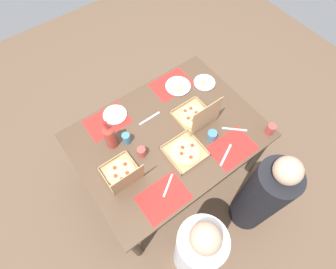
% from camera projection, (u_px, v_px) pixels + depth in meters
% --- Properties ---
extents(ground_plane, '(6.00, 6.00, 0.00)m').
position_uv_depth(ground_plane, '(168.00, 169.00, 2.89)').
color(ground_plane, brown).
extents(dining_table, '(1.51, 1.12, 0.76)m').
position_uv_depth(dining_table, '(168.00, 140.00, 2.32)').
color(dining_table, '#3F3328').
rests_on(dining_table, ground_plane).
extents(placemat_near_left, '(0.36, 0.26, 0.00)m').
position_uv_depth(placemat_near_left, '(172.00, 84.00, 2.49)').
color(placemat_near_left, red).
rests_on(placemat_near_left, dining_table).
extents(placemat_near_right, '(0.36, 0.26, 0.00)m').
position_uv_depth(placemat_near_right, '(107.00, 121.00, 2.29)').
color(placemat_near_right, red).
rests_on(placemat_near_right, dining_table).
extents(placemat_far_left, '(0.36, 0.26, 0.00)m').
position_uv_depth(placemat_far_left, '(232.00, 148.00, 2.17)').
color(placemat_far_left, red).
rests_on(placemat_far_left, dining_table).
extents(placemat_far_right, '(0.36, 0.26, 0.00)m').
position_uv_depth(placemat_far_right, '(164.00, 198.00, 1.97)').
color(placemat_far_right, red).
rests_on(placemat_far_right, dining_table).
extents(pizza_box_corner_left, '(0.29, 0.29, 0.04)m').
position_uv_depth(pizza_box_corner_left, '(185.00, 152.00, 2.14)').
color(pizza_box_corner_left, tan).
rests_on(pizza_box_corner_left, dining_table).
extents(pizza_box_edge_far, '(0.26, 0.29, 0.29)m').
position_uv_depth(pizza_box_edge_far, '(122.00, 174.00, 2.01)').
color(pizza_box_edge_far, tan).
rests_on(pizza_box_edge_far, dining_table).
extents(pizza_box_corner_right, '(0.29, 0.29, 0.32)m').
position_uv_depth(pizza_box_corner_right, '(196.00, 116.00, 2.26)').
color(pizza_box_corner_right, tan).
rests_on(pizza_box_corner_right, dining_table).
extents(plate_near_right, '(0.20, 0.20, 0.03)m').
position_uv_depth(plate_near_right, '(204.00, 83.00, 2.49)').
color(plate_near_right, white).
rests_on(plate_near_right, dining_table).
extents(plate_middle, '(0.23, 0.23, 0.03)m').
position_uv_depth(plate_middle, '(178.00, 86.00, 2.47)').
color(plate_middle, white).
rests_on(plate_middle, dining_table).
extents(plate_far_right, '(0.20, 0.20, 0.02)m').
position_uv_depth(plate_far_right, '(115.00, 115.00, 2.32)').
color(plate_far_right, white).
rests_on(plate_far_right, dining_table).
extents(soda_bottle, '(0.09, 0.09, 0.32)m').
position_uv_depth(soda_bottle, '(110.00, 136.00, 2.07)').
color(soda_bottle, '#B2382D').
rests_on(soda_bottle, dining_table).
extents(cup_clear_right, '(0.07, 0.07, 0.10)m').
position_uv_depth(cup_clear_right, '(270.00, 129.00, 2.20)').
color(cup_clear_right, '#BF4742').
rests_on(cup_clear_right, dining_table).
extents(cup_dark, '(0.07, 0.07, 0.09)m').
position_uv_depth(cup_dark, '(142.00, 152.00, 2.10)').
color(cup_dark, '#BF4742').
rests_on(cup_dark, dining_table).
extents(cup_red, '(0.06, 0.06, 0.10)m').
position_uv_depth(cup_red, '(126.00, 138.00, 2.16)').
color(cup_red, teal).
rests_on(cup_red, dining_table).
extents(cup_spare, '(0.08, 0.08, 0.09)m').
position_uv_depth(cup_spare, '(212.00, 136.00, 2.18)').
color(cup_spare, teal).
rests_on(cup_spare, dining_table).
extents(knife_by_far_right, '(0.21, 0.02, 0.00)m').
position_uv_depth(knife_by_far_right, '(150.00, 118.00, 2.31)').
color(knife_by_far_right, '#B7B7BC').
rests_on(knife_by_far_right, dining_table).
extents(fork_by_near_left, '(0.17, 0.12, 0.00)m').
position_uv_depth(fork_by_near_left, '(168.00, 185.00, 2.01)').
color(fork_by_near_left, '#B7B7BC').
rests_on(fork_by_near_left, dining_table).
extents(knife_by_far_left, '(0.20, 0.11, 0.00)m').
position_uv_depth(knife_by_far_left, '(226.00, 155.00, 2.14)').
color(knife_by_far_left, '#B7B7BC').
rests_on(knife_by_far_left, dining_table).
extents(knife_by_near_right, '(0.17, 0.16, 0.00)m').
position_uv_depth(knife_by_near_right, '(234.00, 129.00, 2.25)').
color(knife_by_near_right, '#B7B7BC').
rests_on(knife_by_near_right, dining_table).
extents(diner_left_seat, '(0.32, 0.32, 1.20)m').
position_uv_depth(diner_left_seat, '(261.00, 197.00, 2.20)').
color(diner_left_seat, black).
rests_on(diner_left_seat, ground_plane).
extents(diner_right_seat, '(0.32, 0.32, 1.20)m').
position_uv_depth(diner_right_seat, '(196.00, 250.00, 2.00)').
color(diner_right_seat, white).
rests_on(diner_right_seat, ground_plane).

